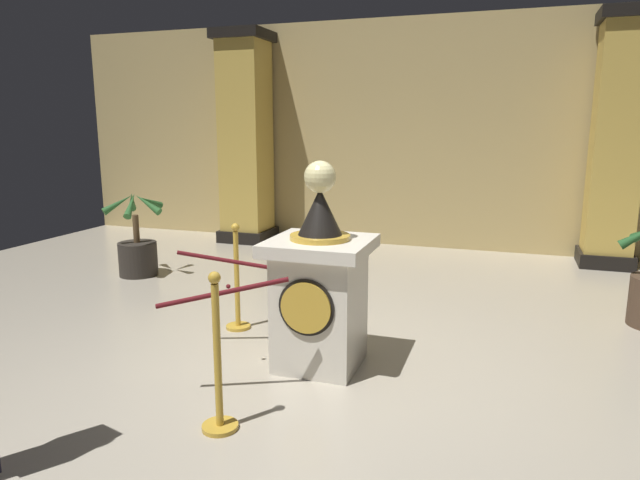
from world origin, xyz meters
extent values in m
plane|color=#B2A893|center=(0.00, 0.00, 0.00)|extent=(12.33, 12.33, 0.00)
cube|color=tan|center=(0.00, 5.24, 1.80)|extent=(12.33, 0.16, 3.61)
cube|color=silver|center=(0.05, 0.22, 0.48)|extent=(0.64, 0.64, 0.97)
cube|color=silver|center=(0.05, 0.22, 1.02)|extent=(0.81, 0.81, 0.10)
cylinder|color=gold|center=(0.05, -0.12, 0.60)|extent=(0.40, 0.03, 0.40)
cylinder|color=black|center=(0.05, -0.11, 0.60)|extent=(0.45, 0.01, 0.45)
cylinder|color=gold|center=(0.05, 0.22, 1.09)|extent=(0.48, 0.48, 0.04)
cone|color=black|center=(0.05, 0.22, 1.29)|extent=(0.35, 0.35, 0.37)
cylinder|color=gold|center=(0.05, 0.22, 1.47)|extent=(0.03, 0.03, 0.06)
sphere|color=beige|center=(0.05, 0.22, 1.57)|extent=(0.25, 0.25, 0.25)
cylinder|color=gold|center=(-0.99, 0.77, 0.01)|extent=(0.24, 0.24, 0.03)
cylinder|color=gold|center=(-0.99, 0.77, 0.48)|extent=(0.05, 0.05, 0.97)
sphere|color=gold|center=(-0.99, 0.77, 1.01)|extent=(0.08, 0.08, 0.08)
cylinder|color=gold|center=(-0.25, -0.96, 0.01)|extent=(0.24, 0.24, 0.03)
cylinder|color=gold|center=(-0.25, -0.96, 0.50)|extent=(0.05, 0.05, 0.99)
sphere|color=gold|center=(-0.25, -0.96, 1.03)|extent=(0.08, 0.08, 0.08)
cylinder|color=#591419|center=(-0.81, 0.34, 0.79)|extent=(0.89, 0.41, 0.22)
cylinder|color=#591419|center=(-0.43, -0.53, 0.79)|extent=(0.89, 0.41, 0.22)
sphere|color=#591419|center=(-0.62, -0.09, 0.70)|extent=(0.04, 0.04, 0.04)
cube|color=black|center=(-2.80, 4.73, 0.10)|extent=(0.81, 0.81, 0.20)
cube|color=gold|center=(-2.80, 4.73, 1.73)|extent=(0.70, 0.70, 3.47)
cube|color=black|center=(-2.80, 4.73, 3.39)|extent=(0.84, 0.84, 0.16)
cube|color=black|center=(2.80, 4.73, 0.10)|extent=(0.71, 0.71, 0.20)
cube|color=gold|center=(2.80, 4.73, 1.73)|extent=(0.62, 0.62, 3.47)
cube|color=black|center=(2.80, 4.73, 3.39)|extent=(0.74, 0.74, 0.16)
cylinder|color=#2D2823|center=(-3.16, 2.15, 0.22)|extent=(0.50, 0.50, 0.44)
cylinder|color=brown|center=(-3.16, 2.15, 0.63)|extent=(0.08, 0.08, 0.37)
cone|color=#2D662D|center=(-2.95, 2.15, 0.97)|extent=(0.41, 0.11, 0.29)
cone|color=#2D662D|center=(-3.06, 2.34, 0.97)|extent=(0.23, 0.41, 0.29)
cone|color=#2D662D|center=(-3.30, 2.30, 0.97)|extent=(0.32, 0.34, 0.35)
cone|color=#2D662D|center=(-3.31, 2.02, 0.97)|extent=(0.34, 0.36, 0.31)
cone|color=#2D662D|center=(-3.07, 1.97, 0.97)|extent=(0.22, 0.37, 0.36)
camera|label=1|loc=(1.46, -3.95, 1.96)|focal=31.63mm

